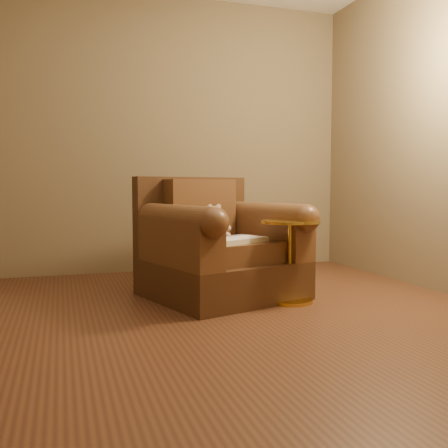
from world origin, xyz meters
name	(u,v)px	position (x,y,z in m)	size (l,w,h in m)	color
floor	(209,322)	(0.00, 0.00, 0.00)	(4.00, 4.00, 0.00)	#58311E
room	(208,38)	(0.00, 0.00, 1.71)	(4.02, 4.02, 2.71)	#776549
armchair	(219,250)	(0.29, 0.70, 0.35)	(1.26, 1.22, 0.92)	#432816
teddy_bear	(216,225)	(0.30, 0.80, 0.54)	(0.19, 0.23, 0.27)	tan
guidebook	(234,240)	(0.32, 0.46, 0.45)	(0.52, 0.44, 0.04)	beige
side_table	(290,258)	(0.71, 0.34, 0.32)	(0.43, 0.43, 0.60)	gold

